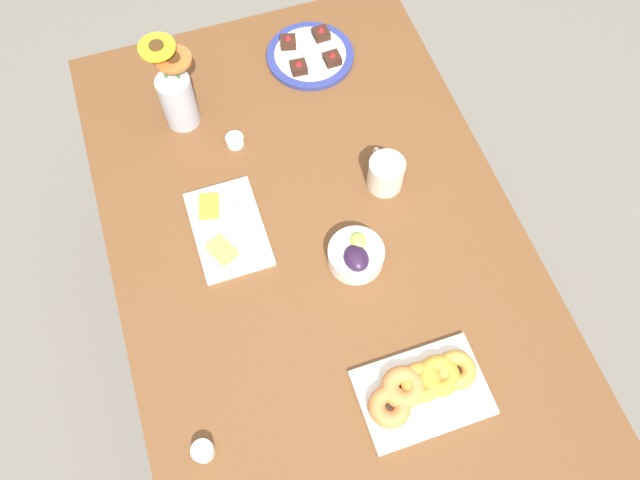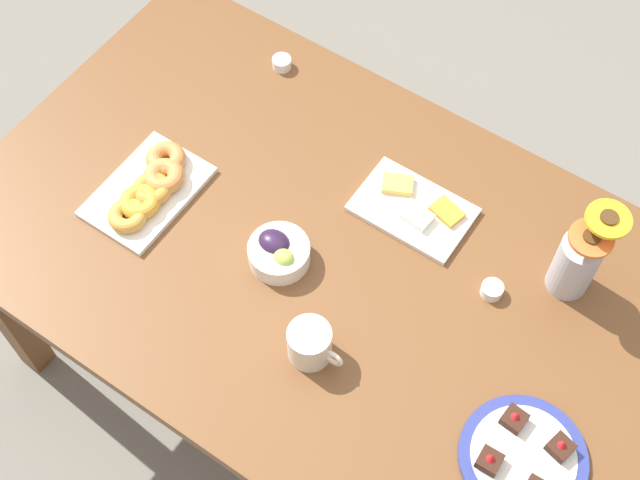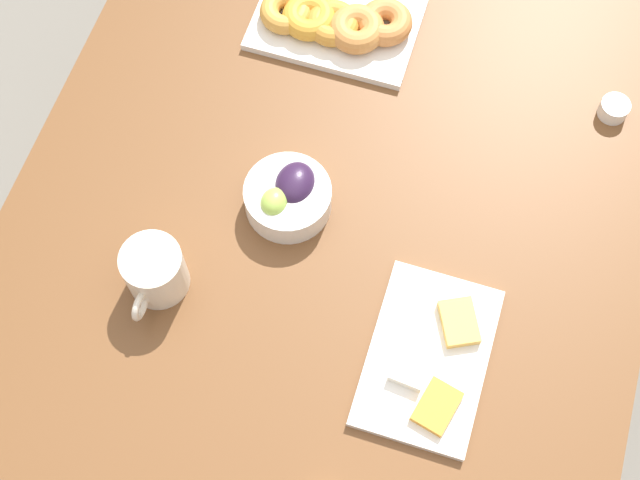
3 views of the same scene
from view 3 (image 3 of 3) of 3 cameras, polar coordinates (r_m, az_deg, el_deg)
ground_plane at (r=2.07m, az=-0.00°, el=-8.74°), size 6.00×6.00×0.00m
dining_table at (r=1.45m, az=-0.00°, el=-2.00°), size 1.60×1.00×0.74m
coffee_mug at (r=1.33m, az=-10.55°, el=-1.97°), size 0.13×0.09×0.09m
grape_bowl at (r=1.38m, az=-2.04°, el=2.84°), size 0.14×0.14×0.07m
cheese_platter at (r=1.31m, az=7.01°, el=-7.49°), size 0.26×0.17×0.03m
croissant_platter at (r=1.56m, az=1.04°, el=13.77°), size 0.19×0.28×0.05m
jam_cup_berry at (r=1.55m, az=18.31°, el=8.00°), size 0.05×0.05×0.03m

